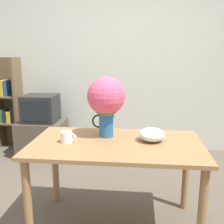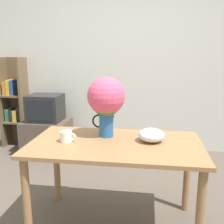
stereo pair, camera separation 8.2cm
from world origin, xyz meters
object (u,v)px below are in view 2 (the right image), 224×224
(flower_vase, at_px, (106,100))
(tv_set, at_px, (45,108))
(coffee_mug, at_px, (66,136))
(white_bowl, at_px, (151,135))

(flower_vase, bearing_deg, tv_set, 129.40)
(coffee_mug, height_order, tv_set, tv_set)
(coffee_mug, relative_size, white_bowl, 0.61)
(coffee_mug, distance_m, tv_set, 1.69)
(flower_vase, xyz_separation_m, coffee_mug, (-0.29, -0.19, -0.27))
(flower_vase, relative_size, tv_set, 1.12)
(white_bowl, xyz_separation_m, tv_set, (-1.45, 1.39, -0.11))
(white_bowl, relative_size, tv_set, 0.46)
(coffee_mug, height_order, white_bowl, white_bowl)
(flower_vase, height_order, tv_set, flower_vase)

